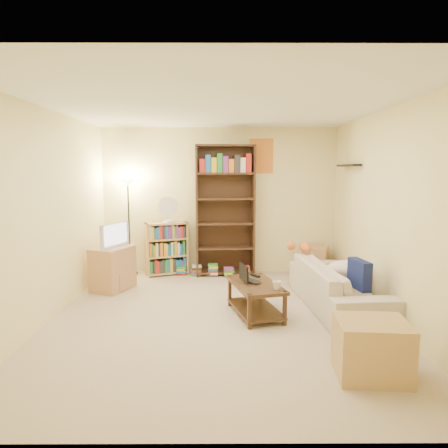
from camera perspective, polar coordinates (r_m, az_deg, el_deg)
The scene contains 19 objects.
room at distance 4.66m, azimuth -0.87°, elevation 5.78°, with size 4.50×4.54×2.52m.
sofa at distance 5.44m, azimuth 15.91°, elevation -8.49°, with size 0.93×2.04×0.58m, color beige.
navy_pillow at distance 5.02m, azimuth 18.77°, elevation -6.82°, with size 0.38×0.11×0.34m, color #121B52.
cream_blanket at distance 5.48m, azimuth 17.23°, elevation -6.17°, with size 0.54×0.38×0.23m, color white.
tabby_cat at distance 5.98m, azimuth 11.17°, elevation -3.24°, with size 0.46×0.19×0.16m.
coffee_table at distance 5.00m, azimuth 4.52°, elevation -10.04°, with size 0.72×1.01×0.40m.
laptop at distance 5.02m, azimuth 4.28°, elevation -8.06°, with size 0.33×0.36×0.02m, color black.
laptop_screen at distance 4.95m, azimuth 2.85°, elevation -6.96°, with size 0.01×0.30×0.20m, color white.
mug at distance 4.72m, azimuth 7.56°, elevation -8.66°, with size 0.14×0.14×0.10m, color silver.
tv_remote at distance 5.26m, azimuth 4.46°, elevation -7.36°, with size 0.05×0.16×0.02m, color black.
tv_stand at distance 6.22m, azimuth -15.62°, elevation -6.13°, with size 0.43×0.60×0.64m, color tan.
television at distance 6.13m, azimuth -15.79°, elevation -1.54°, with size 0.32×0.62×0.37m, color black.
tall_bookshelf at distance 6.73m, azimuth 0.15°, elevation 2.42°, with size 1.01×0.41×2.20m.
short_bookshelf at distance 6.89m, azimuth -8.21°, elevation -3.50°, with size 0.75×0.51×0.90m.
desk_fan at distance 6.75m, azimuth -7.95°, elevation 2.14°, with size 0.32×0.18×0.44m.
floor_lamp at distance 6.90m, azimuth -13.53°, elevation 3.54°, with size 0.28×0.28×1.64m.
side_table at distance 6.96m, azimuth 12.67°, elevation -5.16°, with size 0.44×0.44×0.51m, color #B07C56.
end_cabinet at distance 3.83m, azimuth 20.32°, elevation -16.36°, with size 0.59×0.50×0.50m, color tan.
book_stacks at distance 6.78m, azimuth -1.40°, elevation -6.71°, with size 1.26×0.32×0.22m.
Camera 1 is at (0.05, -4.65, 1.78)m, focal length 32.00 mm.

